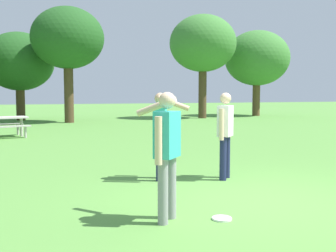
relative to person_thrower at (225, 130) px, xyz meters
name	(u,v)px	position (x,y,z in m)	size (l,w,h in m)	color
ground_plane	(261,203)	(-0.31, -1.67, -0.94)	(120.00, 120.00, 0.00)	#568E3D
person_thrower	(225,130)	(0.00, 0.00, 0.00)	(0.45, 0.46, 1.64)	#1E234C
person_catcher	(166,146)	(-1.92, -1.93, 0.02)	(0.47, 0.84, 1.64)	gray
person_bystander	(161,129)	(-1.16, 0.38, 0.02)	(0.59, 0.80, 1.64)	#1E234C
frisbee	(222,219)	(-1.23, -2.14, -0.93)	(0.26, 0.26, 0.03)	white
picnic_table_far	(3,122)	(-4.19, 9.26, -0.38)	(1.97, 1.76, 0.77)	beige
tree_far_right	(19,62)	(-3.49, 19.37, 2.63)	(4.18, 4.18, 5.38)	#4C3823
tree_slender_mid	(68,39)	(-0.95, 16.17, 3.73)	(4.03, 4.03, 6.44)	#4C3823
tree_back_left	(203,44)	(7.92, 17.28, 3.97)	(4.42, 4.42, 6.84)	#4C3823
tree_back_right	(257,59)	(12.92, 18.45, 3.28)	(4.74, 4.74, 6.26)	brown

